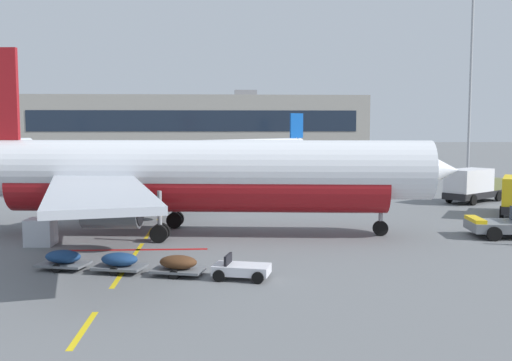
% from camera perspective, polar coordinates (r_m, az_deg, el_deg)
% --- Properties ---
extents(ground, '(400.00, 400.00, 0.00)m').
position_cam_1_polar(ground, '(55.40, 14.81, -2.31)').
color(ground, slate).
extents(apron_paint_markings, '(8.00, 96.47, 0.01)m').
position_cam_1_polar(apron_paint_markings, '(50.52, -8.75, -2.91)').
color(apron_paint_markings, yellow).
rests_on(apron_paint_markings, ground).
extents(airliner_foreground, '(34.82, 34.45, 12.20)m').
position_cam_1_polar(airliner_foreground, '(39.22, -6.43, 0.57)').
color(airliner_foreground, white).
rests_on(airliner_foreground, ground).
extents(airliner_far_center, '(23.61, 21.76, 9.44)m').
position_cam_1_polar(airliner_far_center, '(105.67, 0.08, 3.06)').
color(airliner_far_center, white).
rests_on(airliner_far_center, ground).
extents(fuel_service_truck, '(7.04, 6.11, 3.14)m').
position_cam_1_polar(fuel_service_truck, '(59.20, 20.02, -0.38)').
color(fuel_service_truck, black).
rests_on(fuel_service_truck, ground).
extents(baggage_train, '(11.59, 4.41, 1.14)m').
position_cam_1_polar(baggage_train, '(29.46, -10.16, -7.78)').
color(baggage_train, silver).
rests_on(baggage_train, ground).
extents(uld_cargo_container, '(1.65, 1.62, 1.60)m').
position_cam_1_polar(uld_cargo_container, '(38.07, -19.86, -4.64)').
color(uld_cargo_container, '#B7BCC6').
rests_on(uld_cargo_container, ground).
extents(apron_light_mast_far, '(1.80, 1.80, 27.03)m').
position_cam_1_polar(apron_light_mast_far, '(91.47, 19.86, 10.93)').
color(apron_light_mast_far, slate).
rests_on(apron_light_mast_far, ground).
extents(terminal_satellite, '(92.67, 18.19, 16.74)m').
position_cam_1_polar(terminal_satellite, '(165.02, -5.84, 5.40)').
color(terminal_satellite, '#9E998E').
rests_on(terminal_satellite, ground).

